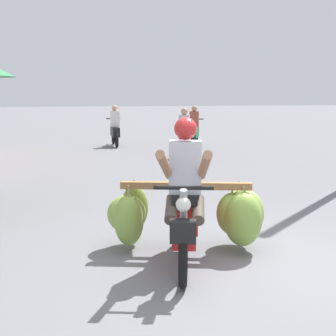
{
  "coord_description": "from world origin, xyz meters",
  "views": [
    {
      "loc": [
        -1.63,
        -4.61,
        1.83
      ],
      "look_at": [
        -0.57,
        1.24,
        0.9
      ],
      "focal_mm": 51.54,
      "sensor_mm": 36.0,
      "label": 1
    }
  ],
  "objects_px": {
    "motorbike_distant_ahead_right": "(115,130)",
    "motorbike_distant_far_ahead": "(184,137)",
    "motorbike_main_loaded": "(195,211)",
    "motorbike_distant_ahead_left": "(194,130)"
  },
  "relations": [
    {
      "from": "motorbike_main_loaded",
      "to": "motorbike_distant_ahead_right",
      "type": "distance_m",
      "value": 11.36
    },
    {
      "from": "motorbike_main_loaded",
      "to": "motorbike_distant_ahead_left",
      "type": "relative_size",
      "value": 1.23
    },
    {
      "from": "motorbike_main_loaded",
      "to": "motorbike_distant_far_ahead",
      "type": "height_order",
      "value": "motorbike_main_loaded"
    },
    {
      "from": "motorbike_distant_ahead_right",
      "to": "motorbike_distant_ahead_left",
      "type": "bearing_deg",
      "value": -16.63
    },
    {
      "from": "motorbike_distant_far_ahead",
      "to": "motorbike_distant_ahead_left",
      "type": "bearing_deg",
      "value": 70.09
    },
    {
      "from": "motorbike_distant_ahead_left",
      "to": "motorbike_distant_ahead_right",
      "type": "xyz_separation_m",
      "value": [
        -2.61,
        0.78,
        0.0
      ]
    },
    {
      "from": "motorbike_distant_ahead_right",
      "to": "motorbike_distant_far_ahead",
      "type": "relative_size",
      "value": 1.03
    },
    {
      "from": "motorbike_distant_ahead_left",
      "to": "motorbike_distant_ahead_right",
      "type": "relative_size",
      "value": 0.96
    },
    {
      "from": "motorbike_main_loaded",
      "to": "motorbike_distant_far_ahead",
      "type": "distance_m",
      "value": 8.4
    },
    {
      "from": "motorbike_distant_ahead_left",
      "to": "motorbike_distant_far_ahead",
      "type": "height_order",
      "value": "same"
    }
  ]
}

